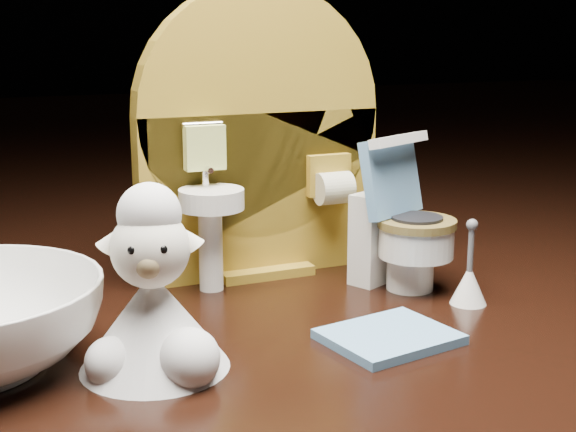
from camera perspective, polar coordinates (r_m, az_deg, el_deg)
name	(u,v)px	position (r m, az deg, el deg)	size (l,w,h in m)	color
backdrop_panel	(258,150)	(0.42, -2.16, 4.68)	(0.13, 0.05, 0.15)	olive
toy_toilet	(399,232)	(0.41, 7.93, -1.12)	(0.05, 0.05, 0.08)	white
bath_mat	(389,337)	(0.34, 7.20, -8.52)	(0.05, 0.04, 0.00)	#6194C2
toilet_brush	(469,282)	(0.39, 12.75, -4.58)	(0.02, 0.02, 0.04)	white
plush_lamb	(153,306)	(0.31, -9.55, -6.31)	(0.06, 0.06, 0.07)	white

